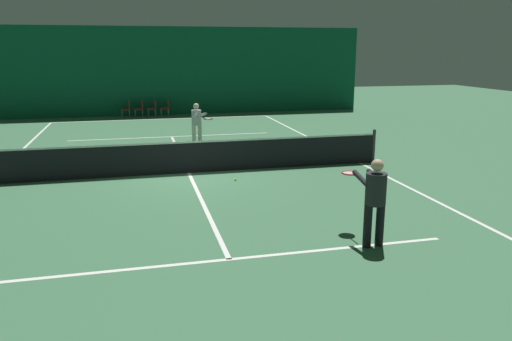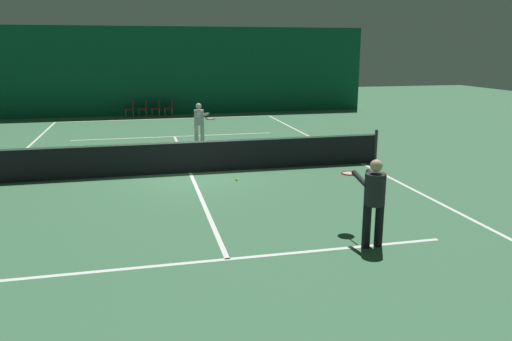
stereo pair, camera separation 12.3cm
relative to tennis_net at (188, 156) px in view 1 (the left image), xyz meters
name	(u,v)px [view 1 (the left image)]	position (x,y,z in m)	size (l,w,h in m)	color
ground_plane	(189,173)	(0.00, 0.00, -0.51)	(60.00, 60.00, 0.00)	#3D704C
backdrop_curtain	(159,71)	(0.00, 13.68, 1.86)	(23.00, 0.12, 4.73)	#0F5138
court_line_baseline_far	(163,119)	(0.00, 11.90, -0.51)	(11.00, 0.10, 0.00)	white
court_line_service_far	(172,137)	(0.00, 6.40, -0.51)	(8.25, 0.10, 0.00)	white
court_line_service_near	(229,259)	(0.00, -6.40, -0.51)	(8.25, 0.10, 0.00)	white
court_line_sideline_right	(360,163)	(5.50, 0.00, -0.51)	(0.10, 23.80, 0.00)	white
court_line_centre	(189,173)	(0.00, 0.00, -0.51)	(0.10, 12.80, 0.00)	white
tennis_net	(188,156)	(0.00, 0.00, 0.00)	(12.00, 0.10, 1.07)	black
player_near	(374,196)	(2.72, -6.39, 0.46)	(0.46, 1.37, 1.66)	black
player_far	(197,121)	(0.81, 4.19, 0.42)	(0.74, 1.36, 1.60)	beige
courtside_chair_0	(127,108)	(-1.82, 13.13, -0.03)	(0.44, 0.44, 0.84)	#99999E
courtside_chair_1	(140,108)	(-1.14, 13.13, -0.03)	(0.44, 0.44, 0.84)	#99999E
courtside_chair_2	(153,107)	(-0.45, 13.13, -0.03)	(0.44, 0.44, 0.84)	#99999E
courtside_chair_3	(166,107)	(0.24, 13.13, -0.03)	(0.44, 0.44, 0.84)	#99999E
tennis_ball	(235,180)	(1.17, -1.22, -0.48)	(0.07, 0.07, 0.07)	#D1DB33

